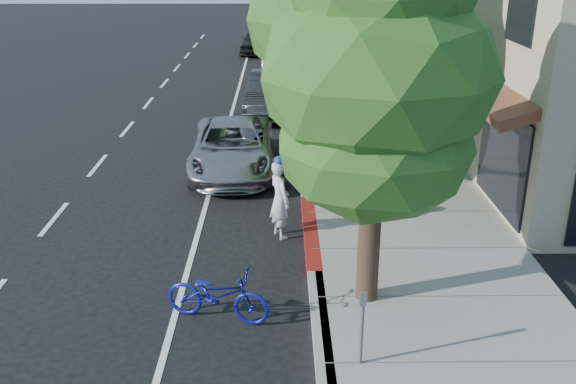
{
  "coord_description": "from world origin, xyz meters",
  "views": [
    {
      "loc": [
        -0.68,
        -12.34,
        6.29
      ],
      "look_at": [
        -0.53,
        0.28,
        1.35
      ],
      "focal_mm": 40.0,
      "sensor_mm": 36.0,
      "label": 1
    }
  ],
  "objects_px": {
    "street_tree_0": "(377,80)",
    "bicycle": "(218,294)",
    "street_tree_1": "(344,21)",
    "white_pickup": "(284,65)",
    "dark_suv_far": "(258,41)",
    "cyclist": "(280,199)",
    "dark_sedan": "(272,94)",
    "pedestrian": "(414,105)",
    "silver_suv": "(233,147)"
  },
  "relations": [
    {
      "from": "street_tree_0",
      "to": "dark_suv_far",
      "type": "relative_size",
      "value": 1.55
    },
    {
      "from": "bicycle",
      "to": "pedestrian",
      "type": "bearing_deg",
      "value": -9.86
    },
    {
      "from": "silver_suv",
      "to": "dark_suv_far",
      "type": "distance_m",
      "value": 21.27
    },
    {
      "from": "street_tree_0",
      "to": "dark_suv_far",
      "type": "distance_m",
      "value": 29.12
    },
    {
      "from": "bicycle",
      "to": "pedestrian",
      "type": "xyz_separation_m",
      "value": [
        5.79,
        12.06,
        0.46
      ]
    },
    {
      "from": "street_tree_1",
      "to": "white_pickup",
      "type": "distance_m",
      "value": 15.03
    },
    {
      "from": "street_tree_1",
      "to": "dark_sedan",
      "type": "height_order",
      "value": "street_tree_1"
    },
    {
      "from": "cyclist",
      "to": "dark_sedan",
      "type": "bearing_deg",
      "value": -24.92
    },
    {
      "from": "pedestrian",
      "to": "street_tree_0",
      "type": "bearing_deg",
      "value": 75.0
    },
    {
      "from": "white_pickup",
      "to": "dark_suv_far",
      "type": "bearing_deg",
      "value": 97.74
    },
    {
      "from": "dark_sedan",
      "to": "white_pickup",
      "type": "distance_m",
      "value": 6.37
    },
    {
      "from": "silver_suv",
      "to": "white_pickup",
      "type": "bearing_deg",
      "value": 81.07
    },
    {
      "from": "cyclist",
      "to": "dark_sedan",
      "type": "distance_m",
      "value": 11.2
    },
    {
      "from": "bicycle",
      "to": "pedestrian",
      "type": "height_order",
      "value": "pedestrian"
    },
    {
      "from": "silver_suv",
      "to": "pedestrian",
      "type": "relative_size",
      "value": 3.19
    },
    {
      "from": "dark_suv_far",
      "to": "pedestrian",
      "type": "height_order",
      "value": "pedestrian"
    },
    {
      "from": "street_tree_0",
      "to": "bicycle",
      "type": "height_order",
      "value": "street_tree_0"
    },
    {
      "from": "white_pickup",
      "to": "pedestrian",
      "type": "height_order",
      "value": "pedestrian"
    },
    {
      "from": "white_pickup",
      "to": "pedestrian",
      "type": "distance_m",
      "value": 9.99
    },
    {
      "from": "cyclist",
      "to": "pedestrian",
      "type": "bearing_deg",
      "value": -55.04
    },
    {
      "from": "street_tree_1",
      "to": "dark_suv_far",
      "type": "height_order",
      "value": "street_tree_1"
    },
    {
      "from": "dark_sedan",
      "to": "dark_suv_far",
      "type": "xyz_separation_m",
      "value": [
        -1.01,
        14.61,
        -0.06
      ]
    },
    {
      "from": "silver_suv",
      "to": "pedestrian",
      "type": "distance_m",
      "value": 7.31
    },
    {
      "from": "dark_sedan",
      "to": "street_tree_0",
      "type": "bearing_deg",
      "value": -77.69
    },
    {
      "from": "pedestrian",
      "to": "cyclist",
      "type": "bearing_deg",
      "value": 61.39
    },
    {
      "from": "dark_sedan",
      "to": "silver_suv",
      "type": "bearing_deg",
      "value": -94.46
    },
    {
      "from": "cyclist",
      "to": "dark_sedan",
      "type": "xyz_separation_m",
      "value": [
        -0.31,
        11.2,
        -0.1
      ]
    },
    {
      "from": "street_tree_1",
      "to": "dark_sedan",
      "type": "distance_m",
      "value": 9.14
    },
    {
      "from": "bicycle",
      "to": "white_pickup",
      "type": "relative_size",
      "value": 0.36
    },
    {
      "from": "street_tree_1",
      "to": "white_pickup",
      "type": "relative_size",
      "value": 1.39
    },
    {
      "from": "street_tree_0",
      "to": "white_pickup",
      "type": "bearing_deg",
      "value": 93.91
    },
    {
      "from": "street_tree_1",
      "to": "bicycle",
      "type": "height_order",
      "value": "street_tree_1"
    },
    {
      "from": "street_tree_1",
      "to": "cyclist",
      "type": "relative_size",
      "value": 4.08
    },
    {
      "from": "street_tree_1",
      "to": "dark_sedan",
      "type": "bearing_deg",
      "value": 103.16
    },
    {
      "from": "white_pickup",
      "to": "dark_suv_far",
      "type": "relative_size",
      "value": 1.22
    },
    {
      "from": "street_tree_1",
      "to": "dark_suv_far",
      "type": "bearing_deg",
      "value": 97.3
    },
    {
      "from": "street_tree_1",
      "to": "bicycle",
      "type": "relative_size",
      "value": 3.89
    },
    {
      "from": "cyclist",
      "to": "bicycle",
      "type": "relative_size",
      "value": 0.95
    },
    {
      "from": "street_tree_1",
      "to": "dark_sedan",
      "type": "relative_size",
      "value": 1.52
    },
    {
      "from": "bicycle",
      "to": "dark_sedan",
      "type": "bearing_deg",
      "value": 12.67
    },
    {
      "from": "cyclist",
      "to": "white_pickup",
      "type": "xyz_separation_m",
      "value": [
        0.2,
        17.54,
        -0.13
      ]
    },
    {
      "from": "street_tree_1",
      "to": "pedestrian",
      "type": "relative_size",
      "value": 4.58
    },
    {
      "from": "street_tree_0",
      "to": "bicycle",
      "type": "xyz_separation_m",
      "value": [
        -2.7,
        -0.48,
        -3.7
      ]
    },
    {
      "from": "cyclist",
      "to": "dark_suv_far",
      "type": "relative_size",
      "value": 0.41
    },
    {
      "from": "street_tree_0",
      "to": "street_tree_1",
      "type": "bearing_deg",
      "value": 90.0
    },
    {
      "from": "street_tree_0",
      "to": "pedestrian",
      "type": "height_order",
      "value": "street_tree_0"
    },
    {
      "from": "cyclist",
      "to": "silver_suv",
      "type": "bearing_deg",
      "value": -9.65
    },
    {
      "from": "street_tree_0",
      "to": "white_pickup",
      "type": "distance_m",
      "value": 20.84
    },
    {
      "from": "silver_suv",
      "to": "bicycle",
      "type": "bearing_deg",
      "value": -90.06
    },
    {
      "from": "cyclist",
      "to": "white_pickup",
      "type": "height_order",
      "value": "cyclist"
    }
  ]
}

